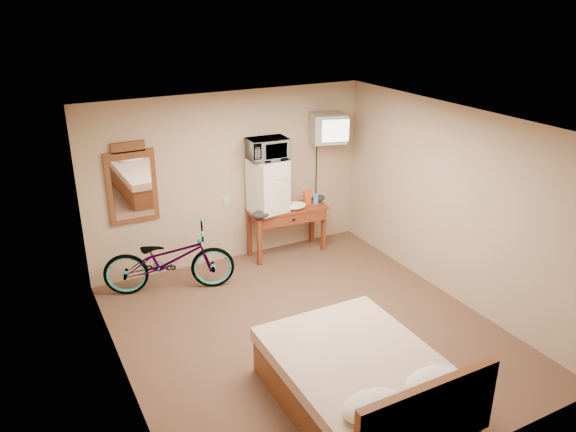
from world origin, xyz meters
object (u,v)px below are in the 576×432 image
object	(u,v)px
wall_mirror	(132,184)
bicycle	(169,259)
desk	(288,217)
blue_cup	(316,199)
microwave	(268,149)
mini_fridge	(268,186)
crt_television	(328,128)
bed	(363,382)

from	to	relation	value
wall_mirror	bicycle	bearing A→B (deg)	-62.89
desk	wall_mirror	distance (m)	2.34
blue_cup	bicycle	world-z (taller)	bicycle
desk	wall_mirror	world-z (taller)	wall_mirror
microwave	wall_mirror	bearing A→B (deg)	176.65
wall_mirror	blue_cup	bearing A→B (deg)	-6.16
mini_fridge	wall_mirror	bearing A→B (deg)	173.13
mini_fridge	crt_television	xyz separation A→B (m)	(0.98, -0.02, 0.75)
bed	bicycle	bearing A→B (deg)	106.95
microwave	wall_mirror	world-z (taller)	wall_mirror
desk	microwave	bearing A→B (deg)	172.26
crt_television	mini_fridge	bearing A→B (deg)	178.61
wall_mirror	bed	bearing A→B (deg)	-71.50
blue_cup	bed	size ratio (longest dim) A/B	0.07
desk	microwave	distance (m)	1.12
desk	blue_cup	world-z (taller)	blue_cup
microwave	bicycle	world-z (taller)	microwave
crt_television	bed	bearing A→B (deg)	-115.84
microwave	wall_mirror	size ratio (longest dim) A/B	0.50
crt_television	wall_mirror	world-z (taller)	crt_television
wall_mirror	desk	bearing A→B (deg)	-6.98
mini_fridge	crt_television	size ratio (longest dim) A/B	1.23
bed	mini_fridge	bearing A→B (deg)	78.97
mini_fridge	bicycle	distance (m)	1.79
crt_television	bicycle	xyz separation A→B (m)	(-2.60, -0.28, -1.44)
microwave	bicycle	distance (m)	2.06
blue_cup	bicycle	bearing A→B (deg)	-174.30
wall_mirror	crt_television	bearing A→B (deg)	-5.01
desk	mini_fridge	size ratio (longest dim) A/B	1.57
mini_fridge	wall_mirror	distance (m)	1.92
blue_cup	desk	bearing A→B (deg)	177.67
microwave	mini_fridge	bearing A→B (deg)	-120.19
bicycle	bed	world-z (taller)	bicycle
microwave	desk	bearing A→B (deg)	-4.23
mini_fridge	microwave	distance (m)	0.55
desk	crt_television	xyz separation A→B (m)	(0.68, 0.02, 1.28)
desk	microwave	xyz separation A→B (m)	(-0.30, 0.04, 1.07)
blue_cup	bicycle	xyz separation A→B (m)	(-2.39, -0.24, -0.37)
desk	crt_television	bearing A→B (deg)	1.44
microwave	blue_cup	world-z (taller)	microwave
bicycle	desk	bearing A→B (deg)	-65.21
bicycle	wall_mirror	bearing A→B (deg)	44.24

